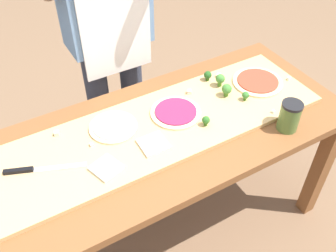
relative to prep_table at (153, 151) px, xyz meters
The scene contains 22 objects.
ground_plane 0.65m from the prep_table, ahead, with size 8.00×8.00×0.00m, color brown.
prep_table is the anchor object (origin of this frame).
cutting_board 0.12m from the prep_table, 21.51° to the left, with size 1.48×0.43×0.02m, color tan.
chefs_knife 0.51m from the prep_table, behind, with size 0.29×0.13×0.02m.
pizza_whole_white_garlic 0.21m from the prep_table, 142.70° to the left, with size 0.21×0.21×0.02m.
pizza_whole_tomato_red 0.62m from the prep_table, ahead, with size 0.24×0.24×0.02m.
pizza_whole_beet_magenta 0.20m from the prep_table, 19.31° to the left, with size 0.22×0.22×0.02m.
pizza_slice_far_right 0.30m from the prep_table, 159.64° to the right, with size 0.10×0.10×0.01m, color silver.
pizza_slice_center 0.15m from the prep_table, 116.00° to the right, with size 0.11×0.11×0.01m, color silver.
broccoli_floret_front_mid 0.47m from the prep_table, 24.74° to the left, with size 0.04×0.04×0.05m.
broccoli_floret_back_mid 0.27m from the prep_table, 20.09° to the right, with size 0.03×0.03×0.05m.
broccoli_floret_center_right 0.49m from the prep_table, ahead, with size 0.03×0.03×0.04m.
broccoli_floret_back_right 0.47m from the prep_table, 15.52° to the left, with size 0.04×0.04×0.06m.
broccoli_floret_front_left 0.44m from the prep_table, ahead, with size 0.05×0.05×0.06m.
cheese_crumble_a 0.33m from the prep_table, 27.49° to the left, with size 0.02×0.02×0.02m, color silver.
cheese_crumble_b 0.56m from the prep_table, 17.10° to the right, with size 0.01×0.01×0.01m, color white.
cheese_crumble_c 0.76m from the prep_table, ahead, with size 0.01×0.01×0.01m, color white.
cheese_crumble_d 0.52m from the prep_table, 21.05° to the left, with size 0.02×0.02×0.02m, color silver.
cheese_crumble_e 0.42m from the prep_table, 153.09° to the left, with size 0.02×0.02×0.02m, color silver.
cheese_crumble_f 0.29m from the prep_table, 169.06° to the left, with size 0.01×0.01×0.01m, color white.
sauce_jar 0.60m from the prep_table, 25.82° to the right, with size 0.09×0.09×0.14m.
cook_center 0.64m from the prep_table, 84.13° to the left, with size 0.54×0.39×1.67m.
Camera 1 is at (-0.52, -1.04, 1.87)m, focal length 40.74 mm.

